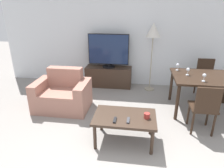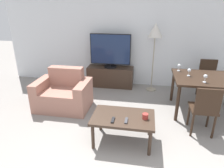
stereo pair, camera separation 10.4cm
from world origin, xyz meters
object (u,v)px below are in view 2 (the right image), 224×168
Objects in this scene: remote_secondary at (126,121)px; cup_white_near at (145,116)px; dining_chair_near at (205,108)px; coffee_table at (123,119)px; armchair at (64,94)px; tv at (110,51)px; wine_glass_right at (205,77)px; wine_glass_left at (179,66)px; dining_table at (208,82)px; remote_primary at (113,120)px; tv_stand at (110,77)px; wine_glass_center at (189,71)px; dining_chair_far at (208,77)px; floor_lamp at (155,33)px.

cup_white_near reaches higher than remote_secondary.
coffee_table is at bearing -161.74° from dining_chair_near.
armchair is 1.06× the size of tv.
remote_secondary is 1.03× the size of wine_glass_right.
wine_glass_left is at bearing 104.65° from dining_chair_near.
dining_table is 8.40× the size of remote_primary.
tv is at bearing 105.21° from coffee_table.
armchair is 1.62m from coffee_table.
coffee_table is 1.09× the size of dining_chair_near.
wine_glass_left reaches higher than dining_chair_near.
armchair is 7.33× the size of wine_glass_left.
remote_primary and remote_secondary have the same top height.
wine_glass_center reaches higher than tv_stand.
cup_white_near is 0.59× the size of wine_glass_right.
remote_secondary is at bearing -127.63° from dining_chair_far.
wine_glass_right is at bearing 0.20° from armchair.
wine_glass_left is at bearing -24.87° from tv_stand.
wine_glass_left is (1.56, -0.72, 0.58)m from tv_stand.
wine_glass_left is (1.56, -0.72, -0.10)m from tv.
wine_glass_left is at bearing 117.47° from wine_glass_center.
remote_secondary is (-0.39, -2.27, -0.94)m from floor_lamp.
tv reaches higher than remote_secondary.
cup_white_near is at bearing -67.44° from tv.
floor_lamp reaches higher than tv_stand.
wine_glass_center is (-0.58, -0.76, 0.35)m from dining_chair_far.
wine_glass_center reaches higher than cup_white_near.
tv is 2.49m from remote_secondary.
dining_chair_far is at bearing 19.58° from armchair.
dining_chair_near is 1.01m from cup_white_near.
floor_lamp is 2.49m from remote_secondary.
tv_stand is at bearing 105.19° from coffee_table.
remote_secondary is 1.90m from wine_glass_left.
coffee_table is at bearing -140.76° from dining_table.
armchair is at bearing -172.57° from wine_glass_center.
floor_lamp is 2.35m from cup_white_near.
floor_lamp is 2.55m from remote_primary.
armchair is 7.13× the size of remote_primary.
dining_table is at bearing -105.69° from dining_chair_far.
tv is 0.62× the size of floor_lamp.
remote_primary is at bearing -104.21° from floor_lamp.
tv is 2.47m from remote_primary.
remote_primary is at bearing -157.97° from dining_chair_near.
wine_glass_center reaches higher than dining_table.
dining_chair_near is 0.90m from wine_glass_center.
wine_glass_center is (1.10, 1.22, 0.44)m from coffee_table.
remote_primary is at bearing -132.05° from wine_glass_center.
dining_chair_far reaches higher than armchair.
remote_primary is at bearing -163.74° from cup_white_near.
cup_white_near is (0.33, -0.01, 0.10)m from coffee_table.
cup_white_near is at bearing -155.26° from dining_chair_near.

